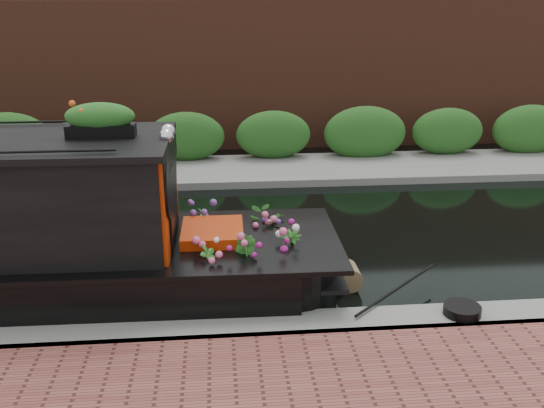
{
  "coord_description": "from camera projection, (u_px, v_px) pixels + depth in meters",
  "views": [
    {
      "loc": [
        0.72,
        -9.95,
        4.16
      ],
      "look_at": [
        1.58,
        -0.6,
        0.88
      ],
      "focal_mm": 40.0,
      "sensor_mm": 36.0,
      "label": 1
    }
  ],
  "objects": [
    {
      "name": "ground",
      "position": [
        180.0,
        243.0,
        10.66
      ],
      "size": [
        80.0,
        80.0,
        0.0
      ],
      "primitive_type": "plane",
      "color": "black",
      "rests_on": "ground"
    },
    {
      "name": "far_hedge",
      "position": [
        190.0,
        165.0,
        15.46
      ],
      "size": [
        40.0,
        1.1,
        2.8
      ],
      "primitive_type": "cube",
      "color": "#23541C",
      "rests_on": "ground"
    },
    {
      "name": "coiled_mooring_rope",
      "position": [
        462.0,
        310.0,
        7.78
      ],
      "size": [
        0.48,
        0.48,
        0.12
      ],
      "primitive_type": "cylinder",
      "color": "black",
      "rests_on": "near_bank_coping"
    },
    {
      "name": "far_brick_wall",
      "position": [
        193.0,
        146.0,
        17.43
      ],
      "size": [
        40.0,
        1.0,
        8.0
      ],
      "primitive_type": "cube",
      "color": "#5B2D1E",
      "rests_on": "ground"
    },
    {
      "name": "rope_fender",
      "position": [
        348.0,
        276.0,
        9.01
      ],
      "size": [
        0.36,
        0.44,
        0.36
      ],
      "primitive_type": "cylinder",
      "rotation": [
        1.57,
        0.0,
        0.0
      ],
      "color": "brown",
      "rests_on": "ground"
    },
    {
      "name": "near_bank_coping",
      "position": [
        166.0,
        345.0,
        7.56
      ],
      "size": [
        40.0,
        0.6,
        0.5
      ],
      "primitive_type": "cube",
      "color": "gray",
      "rests_on": "ground"
    },
    {
      "name": "far_bank_path",
      "position": [
        189.0,
        175.0,
        14.61
      ],
      "size": [
        40.0,
        2.4,
        0.34
      ],
      "primitive_type": "cube",
      "color": "slate",
      "rests_on": "ground"
    }
  ]
}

